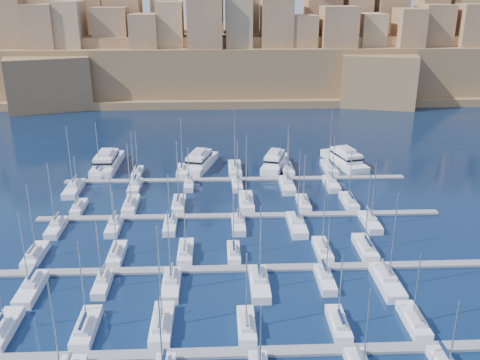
{
  "coord_description": "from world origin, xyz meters",
  "views": [
    {
      "loc": [
        -4.43,
        -92.14,
        46.16
      ],
      "look_at": [
        -0.15,
        6.0,
        9.65
      ],
      "focal_mm": 40.0,
      "sensor_mm": 36.0,
      "label": 1
    }
  ],
  "objects_px": {
    "sailboat_2": "(162,325)",
    "motor_yacht_d": "(345,159)",
    "sailboat_0": "(3,330)",
    "motor_yacht_a": "(107,162)",
    "sailboat_4": "(339,324)",
    "motor_yacht_b": "(200,161)",
    "motor_yacht_c": "(275,162)"
  },
  "relations": [
    {
      "from": "motor_yacht_d",
      "to": "motor_yacht_a",
      "type": "bearing_deg",
      "value": 179.81
    },
    {
      "from": "sailboat_4",
      "to": "motor_yacht_d",
      "type": "relative_size",
      "value": 0.62
    },
    {
      "from": "sailboat_4",
      "to": "motor_yacht_b",
      "type": "bearing_deg",
      "value": 106.91
    },
    {
      "from": "motor_yacht_d",
      "to": "sailboat_2",
      "type": "bearing_deg",
      "value": -120.91
    },
    {
      "from": "motor_yacht_d",
      "to": "sailboat_0",
      "type": "bearing_deg",
      "value": -132.26
    },
    {
      "from": "sailboat_0",
      "to": "motor_yacht_d",
      "type": "relative_size",
      "value": 0.78
    },
    {
      "from": "sailboat_4",
      "to": "motor_yacht_a",
      "type": "xyz_separation_m",
      "value": [
        -45.87,
        71.55,
        1.01
      ]
    },
    {
      "from": "sailboat_4",
      "to": "motor_yacht_b",
      "type": "height_order",
      "value": "sailboat_4"
    },
    {
      "from": "motor_yacht_a",
      "to": "motor_yacht_b",
      "type": "bearing_deg",
      "value": -1.61
    },
    {
      "from": "sailboat_0",
      "to": "motor_yacht_a",
      "type": "distance_m",
      "value": 70.85
    },
    {
      "from": "motor_yacht_b",
      "to": "motor_yacht_d",
      "type": "xyz_separation_m",
      "value": [
        38.75,
        0.47,
        0.0
      ]
    },
    {
      "from": "sailboat_2",
      "to": "sailboat_4",
      "type": "height_order",
      "value": "sailboat_2"
    },
    {
      "from": "sailboat_2",
      "to": "motor_yacht_a",
      "type": "relative_size",
      "value": 0.86
    },
    {
      "from": "sailboat_0",
      "to": "motor_yacht_c",
      "type": "xyz_separation_m",
      "value": [
        45.19,
        69.22,
        0.97
      ]
    },
    {
      "from": "motor_yacht_b",
      "to": "motor_yacht_c",
      "type": "bearing_deg",
      "value": -2.71
    },
    {
      "from": "sailboat_4",
      "to": "motor_yacht_a",
      "type": "distance_m",
      "value": 84.99
    },
    {
      "from": "sailboat_0",
      "to": "motor_yacht_d",
      "type": "distance_m",
      "value": 95.42
    },
    {
      "from": "sailboat_2",
      "to": "motor_yacht_c",
      "type": "relative_size",
      "value": 1.01
    },
    {
      "from": "sailboat_2",
      "to": "sailboat_4",
      "type": "distance_m",
      "value": 24.98
    },
    {
      "from": "sailboat_4",
      "to": "motor_yacht_d",
      "type": "xyz_separation_m",
      "value": [
        17.21,
        71.33,
        1.01
      ]
    },
    {
      "from": "sailboat_4",
      "to": "motor_yacht_c",
      "type": "relative_size",
      "value": 0.74
    },
    {
      "from": "motor_yacht_c",
      "to": "motor_yacht_d",
      "type": "bearing_deg",
      "value": 4.24
    },
    {
      "from": "sailboat_0",
      "to": "motor_yacht_d",
      "type": "height_order",
      "value": "sailboat_0"
    },
    {
      "from": "motor_yacht_c",
      "to": "sailboat_0",
      "type": "bearing_deg",
      "value": -123.14
    },
    {
      "from": "sailboat_0",
      "to": "motor_yacht_a",
      "type": "height_order",
      "value": "sailboat_0"
    },
    {
      "from": "sailboat_0",
      "to": "motor_yacht_b",
      "type": "height_order",
      "value": "sailboat_0"
    },
    {
      "from": "sailboat_4",
      "to": "sailboat_2",
      "type": "bearing_deg",
      "value": 177.96
    },
    {
      "from": "motor_yacht_b",
      "to": "motor_yacht_c",
      "type": "xyz_separation_m",
      "value": [
        19.78,
        -0.94,
        0.0
      ]
    },
    {
      "from": "sailboat_0",
      "to": "motor_yacht_c",
      "type": "bearing_deg",
      "value": 56.86
    },
    {
      "from": "sailboat_2",
      "to": "motor_yacht_d",
      "type": "distance_m",
      "value": 82.11
    },
    {
      "from": "sailboat_4",
      "to": "motor_yacht_b",
      "type": "distance_m",
      "value": 74.07
    },
    {
      "from": "motor_yacht_a",
      "to": "motor_yacht_c",
      "type": "xyz_separation_m",
      "value": [
        44.11,
        -1.62,
        0.0
      ]
    }
  ]
}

